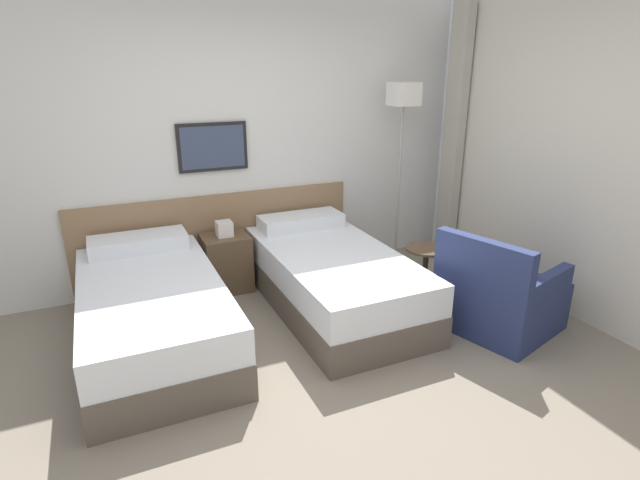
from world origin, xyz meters
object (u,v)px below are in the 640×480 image
Objects in this scene: armchair at (498,298)px; bed_near_door at (153,311)px; bed_near_window at (333,278)px; side_table at (425,265)px; floor_lamp at (403,112)px; nightstand at (227,262)px.

bed_near_door is at bearing 54.38° from armchair.
armchair reaches higher than bed_near_window.
side_table is at bearing 3.67° from armchair.
bed_near_door is 1.05× the size of floor_lamp.
armchair is (1.05, -0.89, -0.01)m from bed_near_window.
bed_near_door is at bearing 180.00° from bed_near_window.
nightstand is 1.84m from side_table.
bed_near_door reaches higher than side_table.
bed_near_window is 1.38m from armchair.
armchair is (0.24, -0.66, -0.08)m from side_table.
floor_lamp is at bearing 31.49° from bed_near_window.
floor_lamp is (2.58, 0.65, 1.33)m from bed_near_door.
bed_near_window is 3.88× the size of side_table.
floor_lamp is 1.91× the size of armchair.
armchair reaches higher than nightstand.
bed_near_window is (1.51, 0.00, 0.00)m from bed_near_door.
nightstand is (-0.76, 0.74, 0.01)m from bed_near_window.
bed_near_door is 1.00× the size of bed_near_window.
nightstand is at bearing 177.24° from floor_lamp.
nightstand is 2.25m from floor_lamp.
bed_near_window is 2.01× the size of armchair.
nightstand is at bearing 31.44° from armchair.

